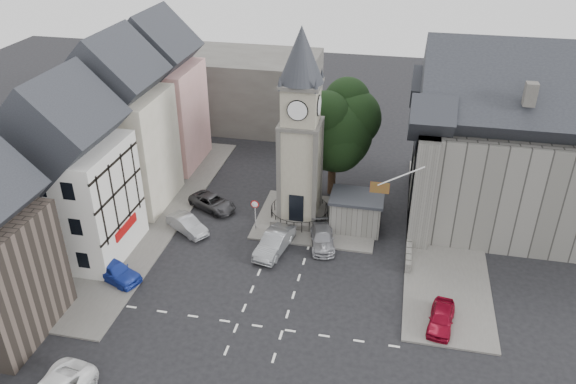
% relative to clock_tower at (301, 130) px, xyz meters
% --- Properties ---
extents(ground, '(120.00, 120.00, 0.00)m').
position_rel_clock_tower_xyz_m(ground, '(0.00, -7.99, -8.12)').
color(ground, black).
rests_on(ground, ground).
extents(pavement_west, '(6.00, 30.00, 0.14)m').
position_rel_clock_tower_xyz_m(pavement_west, '(-12.50, -1.99, -8.05)').
color(pavement_west, '#595651').
rests_on(pavement_west, ground).
extents(pavement_east, '(6.00, 26.00, 0.14)m').
position_rel_clock_tower_xyz_m(pavement_east, '(12.00, 0.01, -8.05)').
color(pavement_east, '#595651').
rests_on(pavement_east, ground).
extents(central_island, '(10.00, 8.00, 0.16)m').
position_rel_clock_tower_xyz_m(central_island, '(1.50, 0.01, -8.04)').
color(central_island, '#595651').
rests_on(central_island, ground).
extents(road_markings, '(20.00, 8.00, 0.01)m').
position_rel_clock_tower_xyz_m(road_markings, '(0.00, -13.49, -8.12)').
color(road_markings, silver).
rests_on(road_markings, ground).
extents(clock_tower, '(4.86, 4.86, 16.25)m').
position_rel_clock_tower_xyz_m(clock_tower, '(0.00, 0.00, 0.00)').
color(clock_tower, '#4C4944').
rests_on(clock_tower, ground).
extents(stone_shelter, '(4.30, 3.30, 3.08)m').
position_rel_clock_tower_xyz_m(stone_shelter, '(4.80, -0.49, -6.57)').
color(stone_shelter, '#605F59').
rests_on(stone_shelter, ground).
extents(town_tree, '(7.20, 7.20, 10.80)m').
position_rel_clock_tower_xyz_m(town_tree, '(2.00, 5.01, -1.15)').
color(town_tree, black).
rests_on(town_tree, ground).
extents(warning_sign_post, '(0.70, 0.19, 2.85)m').
position_rel_clock_tower_xyz_m(warning_sign_post, '(-3.20, -2.56, -6.09)').
color(warning_sign_post, black).
rests_on(warning_sign_post, ground).
extents(terrace_pink, '(8.10, 7.60, 12.80)m').
position_rel_clock_tower_xyz_m(terrace_pink, '(-15.50, 8.01, -1.54)').
color(terrace_pink, '#CE968D').
rests_on(terrace_pink, ground).
extents(terrace_cream, '(8.10, 7.60, 12.80)m').
position_rel_clock_tower_xyz_m(terrace_cream, '(-15.50, 0.01, -1.54)').
color(terrace_cream, beige).
rests_on(terrace_cream, ground).
extents(terrace_tudor, '(8.10, 7.60, 12.00)m').
position_rel_clock_tower_xyz_m(terrace_tudor, '(-15.50, -7.99, -1.93)').
color(terrace_tudor, silver).
rests_on(terrace_tudor, ground).
extents(backdrop_west, '(20.00, 10.00, 8.00)m').
position_rel_clock_tower_xyz_m(backdrop_west, '(-12.00, 20.01, -4.12)').
color(backdrop_west, '#4C4944').
rests_on(backdrop_west, ground).
extents(east_building, '(14.40, 11.40, 12.60)m').
position_rel_clock_tower_xyz_m(east_building, '(15.59, 3.01, -1.86)').
color(east_building, '#605F59').
rests_on(east_building, ground).
extents(east_boundary_wall, '(0.40, 16.00, 0.90)m').
position_rel_clock_tower_xyz_m(east_boundary_wall, '(9.20, 2.01, -7.67)').
color(east_boundary_wall, '#605F59').
rests_on(east_boundary_wall, ground).
extents(flagpole, '(3.68, 0.10, 2.74)m').
position_rel_clock_tower_xyz_m(flagpole, '(8.00, -3.99, -1.12)').
color(flagpole, white).
rests_on(flagpole, ground).
extents(car_west_blue, '(4.72, 3.23, 1.49)m').
position_rel_clock_tower_xyz_m(car_west_blue, '(-11.50, -10.88, -7.37)').
color(car_west_blue, '#1D35A0').
rests_on(car_west_blue, ground).
extents(car_west_silver, '(4.21, 3.40, 1.35)m').
position_rel_clock_tower_xyz_m(car_west_silver, '(-8.61, -3.90, -7.45)').
color(car_west_silver, '#989A9F').
rests_on(car_west_silver, ground).
extents(car_west_grey, '(4.91, 3.87, 1.24)m').
position_rel_clock_tower_xyz_m(car_west_grey, '(-7.77, 0.01, -7.50)').
color(car_west_grey, '#323235').
rests_on(car_west_grey, ground).
extents(car_island_silver, '(2.60, 5.04, 1.58)m').
position_rel_clock_tower_xyz_m(car_island_silver, '(-1.00, -5.11, -7.33)').
color(car_island_silver, gray).
rests_on(car_island_silver, ground).
extents(car_island_east, '(2.70, 4.69, 1.28)m').
position_rel_clock_tower_xyz_m(car_island_east, '(2.50, -3.49, -7.48)').
color(car_island_east, gray).
rests_on(car_island_east, ground).
extents(car_east_red, '(2.07, 3.96, 1.28)m').
position_rel_clock_tower_xyz_m(car_east_red, '(11.43, -10.99, -7.48)').
color(car_east_red, maroon).
rests_on(car_east_red, ground).
extents(pedestrian, '(0.71, 0.56, 1.69)m').
position_rel_clock_tower_xyz_m(pedestrian, '(11.50, 1.33, -7.27)').
color(pedestrian, '#B7AC97').
rests_on(pedestrian, ground).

